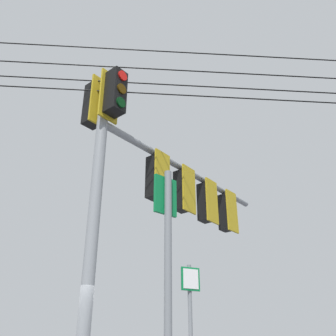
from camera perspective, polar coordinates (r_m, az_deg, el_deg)
The scene contains 3 objects.
signal_mast_assembly at distance 7.78m, azimuth -1.83°, elevation -2.34°, with size 4.45×3.83×6.43m.
route_sign_primary at distance 3.54m, azimuth -0.09°, elevation -20.27°, with size 0.20×0.22×3.19m.
overhead_wire_span at distance 7.86m, azimuth -1.65°, elevation 13.53°, with size 0.74×21.41×1.87m.
Camera 1 is at (-6.83, -1.75, 1.46)m, focal length 41.79 mm.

